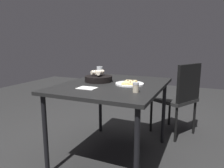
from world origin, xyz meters
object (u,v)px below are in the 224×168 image
Objects in this scene: pizza_plate at (130,83)px; chair_near at (179,94)px; dining_table at (113,90)px; bread_basket at (99,78)px; beer_glass at (100,72)px; pepper_shaker at (136,88)px.

pizza_plate is 0.30× the size of chair_near.
dining_table is 0.21m from bread_basket.
chair_near reaches higher than bread_basket.
dining_table is 9.47× the size of beer_glass.
pizza_plate is at bearing -115.85° from chair_near.
chair_near is at bearing 56.37° from dining_table.
pepper_shaker is at bearing -43.21° from beer_glass.
bread_basket is (-0.18, 0.05, 0.10)m from dining_table.
pizza_plate is 0.34m from bread_basket.
chair_near is at bearing 77.84° from pepper_shaker.
pepper_shaker is at bearing -32.07° from bread_basket.
beer_glass is (-0.46, 0.29, 0.04)m from pizza_plate.
beer_glass is at bearing 114.79° from bread_basket.
beer_glass reaches higher than dining_table.
bread_basket is 0.58m from pepper_shaker.
dining_table is at bearing -123.63° from chair_near.
beer_glass reaches higher than bread_basket.
beer_glass is at bearing 147.73° from pizza_plate.
pizza_plate is 2.22× the size of beer_glass.
pizza_plate is 0.55m from beer_glass.
pepper_shaker is 1.12m from chair_near.
dining_table is 14.59× the size of pepper_shaker.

